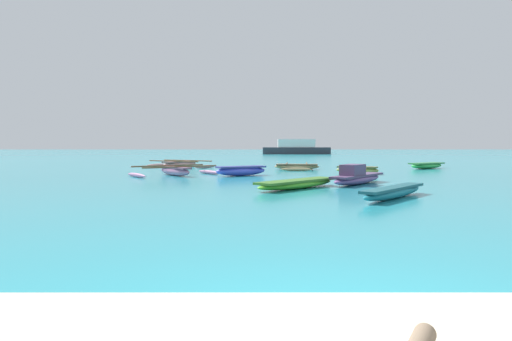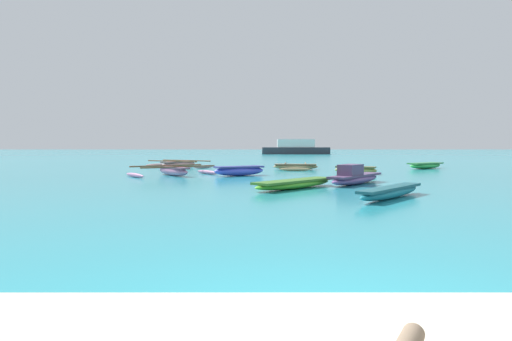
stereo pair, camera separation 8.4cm
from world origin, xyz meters
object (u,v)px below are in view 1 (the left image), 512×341
object	(u,v)px
moored_boat_1	(240,170)
moored_boat_5	(296,183)
moored_boat_4	(179,164)
distant_ferry	(295,148)
moored_boat_2	(392,192)
moored_boat_3	(356,177)
moored_boat_7	(425,165)
moored_boat_0	(356,170)
moored_boat_8	(296,167)
moored_boat_6	(174,171)

from	to	relation	value
moored_boat_1	moored_boat_5	bearing A→B (deg)	-98.28
moored_boat_4	distant_ferry	world-z (taller)	distant_ferry
moored_boat_2	moored_boat_5	distance (m)	3.85
moored_boat_3	moored_boat_4	distance (m)	15.61
moored_boat_1	moored_boat_5	xyz separation A→B (m)	(2.20, -6.41, -0.09)
moored_boat_1	moored_boat_7	world-z (taller)	moored_boat_1
moored_boat_0	moored_boat_1	bearing A→B (deg)	-143.53
moored_boat_0	moored_boat_7	world-z (taller)	moored_boat_0
moored_boat_1	moored_boat_4	world-z (taller)	moored_boat_1
moored_boat_2	moored_boat_8	distance (m)	14.79
moored_boat_5	moored_boat_6	bearing A→B (deg)	82.83
moored_boat_7	moored_boat_8	size ratio (longest dim) A/B	0.83
moored_boat_7	moored_boat_2	bearing A→B (deg)	-147.59
moored_boat_2	distant_ferry	xyz separation A→B (m)	(2.12, 56.26, 0.72)
moored_boat_8	distant_ferry	distance (m)	41.72
moored_boat_5	distant_ferry	world-z (taller)	distant_ferry
moored_boat_8	distant_ferry	size ratio (longest dim) A/B	0.34
moored_boat_0	moored_boat_2	world-z (taller)	moored_boat_0
moored_boat_7	moored_boat_4	bearing A→B (deg)	140.05
moored_boat_1	moored_boat_5	size ratio (longest dim) A/B	0.76
moored_boat_0	distant_ferry	bearing A→B (deg)	114.25
moored_boat_1	distant_ferry	xyz separation A→B (m)	(6.88, 46.98, 0.65)
moored_boat_2	moored_boat_3	world-z (taller)	moored_boat_3
moored_boat_4	moored_boat_8	distance (m)	8.03
moored_boat_8	moored_boat_2	bearing A→B (deg)	-78.78
moored_boat_0	moored_boat_8	distance (m)	5.06
distant_ferry	moored_boat_6	bearing A→B (deg)	-102.26
moored_boat_1	moored_boat_3	xyz separation A→B (m)	(4.71, -4.68, 0.01)
moored_boat_0	moored_boat_4	bearing A→B (deg)	171.82
moored_boat_4	moored_boat_5	bearing A→B (deg)	-124.57
moored_boat_3	moored_boat_7	world-z (taller)	moored_boat_3
moored_boat_2	moored_boat_5	xyz separation A→B (m)	(-2.56, 2.87, -0.01)
moored_boat_3	moored_boat_4	size ratio (longest dim) A/B	0.75
moored_boat_6	moored_boat_8	world-z (taller)	moored_boat_6
moored_boat_2	moored_boat_6	world-z (taller)	moored_boat_6
moored_boat_6	moored_boat_8	xyz separation A→B (m)	(6.56, 5.32, -0.05)
distant_ferry	moored_boat_3	bearing A→B (deg)	-92.41
moored_boat_2	moored_boat_6	size ratio (longest dim) A/B	0.72
moored_boat_3	distant_ferry	bearing A→B (deg)	33.83
moored_boat_3	moored_boat_5	xyz separation A→B (m)	(-2.51, -1.73, -0.10)
moored_boat_0	moored_boat_6	xyz separation A→B (m)	(-9.32, -1.08, 0.00)
moored_boat_1	moored_boat_6	world-z (taller)	moored_boat_6
moored_boat_3	moored_boat_7	distance (m)	13.05
moored_boat_2	moored_boat_6	bearing A→B (deg)	79.64
moored_boat_5	moored_boat_6	xyz separation A→B (m)	(-5.50, 6.52, 0.05)
moored_boat_0	moored_boat_3	world-z (taller)	moored_boat_3
moored_boat_0	moored_boat_2	xyz separation A→B (m)	(-1.26, -10.47, -0.04)
moored_boat_5	moored_boat_8	world-z (taller)	moored_boat_8
moored_boat_1	moored_boat_0	bearing A→B (deg)	-16.08
moored_boat_8	distant_ferry	xyz separation A→B (m)	(3.63, 41.55, 0.73)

